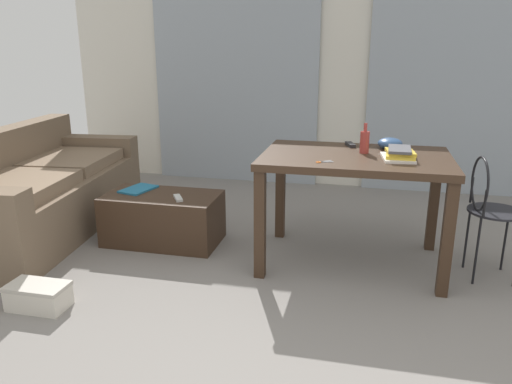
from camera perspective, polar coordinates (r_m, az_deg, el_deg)
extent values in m
plane|color=gray|center=(3.58, 6.93, -8.68)|extent=(8.95, 8.95, 0.00)
cube|color=silver|center=(5.50, 10.11, 14.09)|extent=(6.15, 0.10, 2.60)
cube|color=#99A3AD|center=(5.62, -2.41, 12.25)|extent=(1.84, 0.03, 2.18)
cube|color=#99A3AD|center=(5.49, 22.53, 10.91)|extent=(1.84, 0.03, 2.18)
cube|color=brown|center=(4.56, -23.12, -1.27)|extent=(1.10, 2.17, 0.45)
cube|color=brown|center=(5.29, -18.41, 5.12)|extent=(0.92, 0.28, 0.19)
cube|color=#7D664F|center=(4.82, -20.48, 3.33)|extent=(0.74, 0.86, 0.10)
cube|color=#7D664F|center=(4.12, -25.86, 0.55)|extent=(0.74, 0.86, 0.10)
cube|color=#382619|center=(4.00, -10.63, -2.99)|extent=(0.89, 0.49, 0.39)
cube|color=#382619|center=(3.47, 11.39, 3.80)|extent=(1.27, 0.86, 0.05)
cube|color=#382619|center=(3.29, 0.46, -3.82)|extent=(0.07, 0.07, 0.75)
cube|color=#382619|center=(3.26, 21.12, -5.19)|extent=(0.07, 0.07, 0.75)
cube|color=#382619|center=(4.00, 2.83, -0.09)|extent=(0.07, 0.07, 0.75)
cube|color=#382619|center=(3.97, 19.74, -1.19)|extent=(0.07, 0.07, 0.75)
cylinder|color=black|center=(3.62, 25.89, -2.03)|extent=(0.36, 0.36, 0.02)
cylinder|color=black|center=(3.85, 26.71, -4.86)|extent=(0.02, 0.02, 0.46)
cylinder|color=black|center=(3.55, 24.03, -6.26)|extent=(0.02, 0.02, 0.46)
cylinder|color=black|center=(3.77, 23.06, -4.79)|extent=(0.02, 0.02, 0.46)
torus|color=black|center=(3.53, 24.32, 0.90)|extent=(0.04, 0.36, 0.36)
cylinder|color=black|center=(3.41, 24.81, -1.24)|extent=(0.02, 0.02, 0.18)
cylinder|color=black|center=(3.70, 23.54, 0.22)|extent=(0.02, 0.02, 0.18)
cylinder|color=#99332D|center=(3.52, 12.37, 5.60)|extent=(0.06, 0.06, 0.15)
cylinder|color=#99332D|center=(3.51, 12.47, 7.27)|extent=(0.02, 0.02, 0.06)
ellipsoid|color=#2D4C7A|center=(3.72, 15.15, 5.42)|extent=(0.18, 0.18, 0.08)
cube|color=silver|center=(3.40, 15.95, 3.80)|extent=(0.23, 0.31, 0.02)
cube|color=gold|center=(3.39, 16.28, 4.06)|extent=(0.19, 0.22, 0.02)
cube|color=gold|center=(3.39, 16.25, 4.42)|extent=(0.20, 0.24, 0.02)
cube|color=#4C4C51|center=(3.38, 16.18, 4.74)|extent=(0.15, 0.26, 0.02)
cube|color=#232326|center=(3.75, 10.79, 5.38)|extent=(0.09, 0.15, 0.02)
cube|color=#9EA0A5|center=(3.23, 8.08, 3.52)|extent=(0.06, 0.06, 0.00)
torus|color=orange|center=(3.20, 7.27, 3.41)|extent=(0.03, 0.03, 0.00)
cube|color=#9EA0A5|center=(3.22, 8.20, 3.46)|extent=(0.08, 0.04, 0.00)
torus|color=orange|center=(3.20, 7.21, 3.44)|extent=(0.03, 0.03, 0.00)
cube|color=#B7B7B2|center=(3.80, -8.95, -0.68)|extent=(0.12, 0.16, 0.02)
cube|color=#1E668C|center=(4.10, -13.36, 0.33)|extent=(0.26, 0.33, 0.02)
cube|color=beige|center=(3.30, -23.71, -11.08)|extent=(0.35, 0.19, 0.13)
cube|color=beige|center=(3.27, -23.86, -9.88)|extent=(0.36, 0.20, 0.02)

